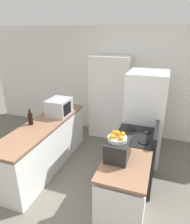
{
  "coord_description": "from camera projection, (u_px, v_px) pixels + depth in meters",
  "views": [
    {
      "loc": [
        1.15,
        -1.54,
        2.42
      ],
      "look_at": [
        0.0,
        1.72,
        1.05
      ],
      "focal_mm": 32.0,
      "sensor_mm": 36.0,
      "label": 1
    }
  ],
  "objects": [
    {
      "name": "microwave",
      "position": [
        59.0,
        107.0,
        3.93
      ],
      "size": [
        0.4,
        0.47,
        0.32
      ],
      "color": "#B2B2B7",
      "rests_on": "counter_left"
    },
    {
      "name": "pantry_cabinet",
      "position": [
        109.0,
        98.0,
        4.78
      ],
      "size": [
        0.91,
        0.48,
        1.95
      ],
      "color": "white",
      "rests_on": "ground_plane"
    },
    {
      "name": "wall_back",
      "position": [
        114.0,
        82.0,
        4.89
      ],
      "size": [
        7.0,
        0.06,
        2.6
      ],
      "color": "white",
      "rests_on": "ground_plane"
    },
    {
      "name": "toaster_oven",
      "position": [
        118.0,
        149.0,
        2.55
      ],
      "size": [
        0.3,
        0.37,
        0.25
      ],
      "color": "black",
      "rests_on": "counter_right"
    },
    {
      "name": "counter_left",
      "position": [
        46.0,
        146.0,
        3.77
      ],
      "size": [
        0.6,
        2.27,
        0.91
      ],
      "color": "silver",
      "rests_on": "ground_plane"
    },
    {
      "name": "refrigerator",
      "position": [
        145.0,
        118.0,
        3.88
      ],
      "size": [
        0.74,
        0.79,
        1.78
      ],
      "color": "white",
      "rests_on": "ground_plane"
    },
    {
      "name": "stove",
      "position": [
        135.0,
        159.0,
        3.34
      ],
      "size": [
        0.66,
        0.75,
        1.07
      ],
      "color": "black",
      "rests_on": "ground_plane"
    },
    {
      "name": "counter_right",
      "position": [
        123.0,
        194.0,
        2.64
      ],
      "size": [
        0.6,
        0.84,
        0.91
      ],
      "color": "silver",
      "rests_on": "ground_plane"
    },
    {
      "name": "fruit_bowl",
      "position": [
        117.0,
        137.0,
        2.49
      ],
      "size": [
        0.24,
        0.24,
        0.14
      ],
      "color": "silver",
      "rests_on": "toaster_oven"
    },
    {
      "name": "wine_bottle",
      "position": [
        30.0,
        119.0,
        3.51
      ],
      "size": [
        0.08,
        0.08,
        0.29
      ],
      "color": "black",
      "rests_on": "counter_left"
    }
  ]
}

